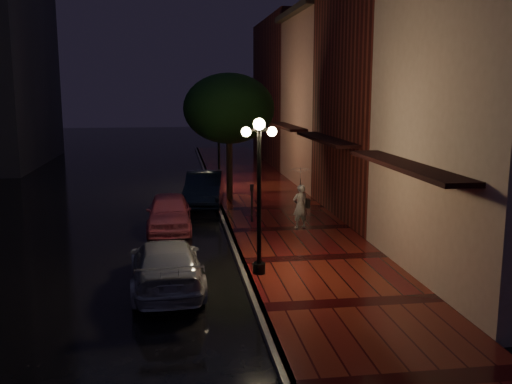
{
  "coord_description": "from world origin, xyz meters",
  "views": [
    {
      "loc": [
        -1.9,
        -20.09,
        5.23
      ],
      "look_at": [
        1.1,
        0.79,
        1.4
      ],
      "focal_mm": 40.0,
      "sensor_mm": 36.0,
      "label": 1
    }
  ],
  "objects_px": {
    "pink_car": "(169,212)",
    "streetlamp_far": "(219,141)",
    "streetlamp_near": "(259,187)",
    "woman_with_umbrella": "(300,188)",
    "street_tree": "(229,111)",
    "navy_car": "(204,188)",
    "parking_meter": "(252,199)",
    "silver_car": "(166,265)"
  },
  "relations": [
    {
      "from": "streetlamp_near",
      "to": "woman_with_umbrella",
      "type": "relative_size",
      "value": 1.89
    },
    {
      "from": "pink_car",
      "to": "silver_car",
      "type": "xyz_separation_m",
      "value": [
        -0.04,
        -6.44,
        -0.03
      ]
    },
    {
      "from": "street_tree",
      "to": "navy_car",
      "type": "height_order",
      "value": "street_tree"
    },
    {
      "from": "streetlamp_far",
      "to": "navy_car",
      "type": "relative_size",
      "value": 0.94
    },
    {
      "from": "navy_car",
      "to": "parking_meter",
      "type": "height_order",
      "value": "parking_meter"
    },
    {
      "from": "navy_car",
      "to": "woman_with_umbrella",
      "type": "relative_size",
      "value": 2.0
    },
    {
      "from": "navy_car",
      "to": "silver_car",
      "type": "distance_m",
      "value": 11.15
    },
    {
      "from": "street_tree",
      "to": "pink_car",
      "type": "height_order",
      "value": "street_tree"
    },
    {
      "from": "pink_car",
      "to": "woman_with_umbrella",
      "type": "height_order",
      "value": "woman_with_umbrella"
    },
    {
      "from": "streetlamp_far",
      "to": "parking_meter",
      "type": "distance_m",
      "value": 7.93
    },
    {
      "from": "street_tree",
      "to": "parking_meter",
      "type": "bearing_deg",
      "value": -85.27
    },
    {
      "from": "streetlamp_near",
      "to": "woman_with_umbrella",
      "type": "distance_m",
      "value": 5.59
    },
    {
      "from": "pink_car",
      "to": "streetlamp_far",
      "type": "bearing_deg",
      "value": 72.66
    },
    {
      "from": "street_tree",
      "to": "parking_meter",
      "type": "relative_size",
      "value": 3.98
    },
    {
      "from": "pink_car",
      "to": "silver_car",
      "type": "bearing_deg",
      "value": -90.33
    },
    {
      "from": "streetlamp_near",
      "to": "streetlamp_far",
      "type": "distance_m",
      "value": 14.0
    },
    {
      "from": "pink_car",
      "to": "parking_meter",
      "type": "distance_m",
      "value": 3.19
    },
    {
      "from": "navy_car",
      "to": "silver_car",
      "type": "bearing_deg",
      "value": -90.98
    },
    {
      "from": "streetlamp_near",
      "to": "silver_car",
      "type": "bearing_deg",
      "value": -169.5
    },
    {
      "from": "navy_car",
      "to": "street_tree",
      "type": "bearing_deg",
      "value": 26.76
    },
    {
      "from": "streetlamp_near",
      "to": "silver_car",
      "type": "distance_m",
      "value": 3.24
    },
    {
      "from": "woman_with_umbrella",
      "to": "pink_car",
      "type": "bearing_deg",
      "value": -26.79
    },
    {
      "from": "streetlamp_near",
      "to": "parking_meter",
      "type": "xyz_separation_m",
      "value": [
        0.65,
        6.26,
        -1.57
      ]
    },
    {
      "from": "streetlamp_far",
      "to": "woman_with_umbrella",
      "type": "relative_size",
      "value": 1.89
    },
    {
      "from": "pink_car",
      "to": "navy_car",
      "type": "distance_m",
      "value": 4.86
    },
    {
      "from": "streetlamp_far",
      "to": "woman_with_umbrella",
      "type": "distance_m",
      "value": 9.32
    },
    {
      "from": "navy_car",
      "to": "silver_car",
      "type": "xyz_separation_m",
      "value": [
        -1.6,
        -11.04,
        -0.09
      ]
    },
    {
      "from": "streetlamp_near",
      "to": "streetlamp_far",
      "type": "height_order",
      "value": "same"
    },
    {
      "from": "navy_car",
      "to": "parking_meter",
      "type": "distance_m",
      "value": 4.6
    },
    {
      "from": "woman_with_umbrella",
      "to": "street_tree",
      "type": "bearing_deg",
      "value": -86.89
    },
    {
      "from": "streetlamp_near",
      "to": "pink_car",
      "type": "relative_size",
      "value": 1.07
    },
    {
      "from": "woman_with_umbrella",
      "to": "parking_meter",
      "type": "height_order",
      "value": "woman_with_umbrella"
    },
    {
      "from": "navy_car",
      "to": "parking_meter",
      "type": "xyz_separation_m",
      "value": [
        1.6,
        -4.31,
        0.28
      ]
    },
    {
      "from": "pink_car",
      "to": "navy_car",
      "type": "bearing_deg",
      "value": 71.26
    },
    {
      "from": "woman_with_umbrella",
      "to": "parking_meter",
      "type": "distance_m",
      "value": 2.15
    },
    {
      "from": "pink_car",
      "to": "navy_car",
      "type": "relative_size",
      "value": 0.88
    },
    {
      "from": "pink_car",
      "to": "parking_meter",
      "type": "xyz_separation_m",
      "value": [
        3.16,
        0.29,
        0.35
      ]
    },
    {
      "from": "streetlamp_far",
      "to": "pink_car",
      "type": "bearing_deg",
      "value": -107.36
    },
    {
      "from": "pink_car",
      "to": "silver_car",
      "type": "distance_m",
      "value": 6.44
    },
    {
      "from": "street_tree",
      "to": "silver_car",
      "type": "bearing_deg",
      "value": -103.76
    },
    {
      "from": "woman_with_umbrella",
      "to": "parking_meter",
      "type": "xyz_separation_m",
      "value": [
        -1.63,
        1.24,
        -0.63
      ]
    },
    {
      "from": "streetlamp_near",
      "to": "parking_meter",
      "type": "relative_size",
      "value": 2.96
    }
  ]
}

